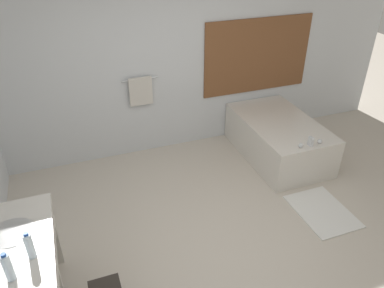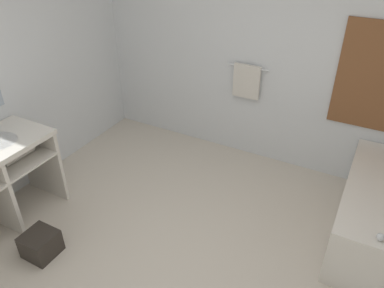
{
  "view_description": "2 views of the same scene",
  "coord_description": "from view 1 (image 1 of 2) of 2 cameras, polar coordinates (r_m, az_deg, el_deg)",
  "views": [
    {
      "loc": [
        -1.28,
        -2.55,
        3.03
      ],
      "look_at": [
        -0.08,
        0.71,
        0.91
      ],
      "focal_mm": 35.0,
      "sensor_mm": 36.0,
      "label": 1
    },
    {
      "loc": [
        1.06,
        -1.72,
        2.66
      ],
      "look_at": [
        -0.34,
        0.89,
        0.81
      ],
      "focal_mm": 35.0,
      "sensor_mm": 36.0,
      "label": 2
    }
  ],
  "objects": [
    {
      "name": "ground_plane",
      "position": [
        4.16,
        4.6,
        -15.5
      ],
      "size": [
        16.0,
        16.0,
        0.0
      ],
      "primitive_type": "plane",
      "color": "beige",
      "rests_on": "ground"
    },
    {
      "name": "wall_back_with_blinds",
      "position": [
        5.24,
        -4.46,
        12.53
      ],
      "size": [
        7.4,
        0.13,
        2.7
      ],
      "color": "silver",
      "rests_on": "ground_plane"
    },
    {
      "name": "vanity_counter",
      "position": [
        3.44,
        -24.83,
        -16.87
      ],
      "size": [
        0.62,
        1.22,
        0.87
      ],
      "color": "silver",
      "rests_on": "ground_plane"
    },
    {
      "name": "bathtub",
      "position": [
        5.54,
        13.01,
        1.09
      ],
      "size": [
        0.95,
        1.59,
        0.68
      ],
      "color": "silver",
      "rests_on": "ground_plane"
    },
    {
      "name": "water_bottle_2",
      "position": [
        2.96,
        -26.25,
        -16.5
      ],
      "size": [
        0.06,
        0.06,
        0.25
      ],
      "color": "silver",
      "rests_on": "vanity_counter"
    },
    {
      "name": "water_bottle_3",
      "position": [
        3.06,
        -23.52,
        -14.02
      ],
      "size": [
        0.06,
        0.06,
        0.24
      ],
      "color": "silver",
      "rests_on": "vanity_counter"
    },
    {
      "name": "bath_mat",
      "position": [
        4.81,
        19.24,
        -9.65
      ],
      "size": [
        0.6,
        0.8,
        0.02
      ],
      "color": "white",
      "rests_on": "ground_plane"
    }
  ]
}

